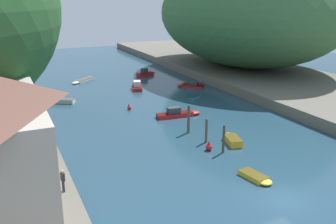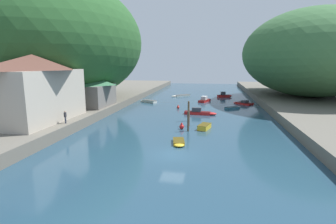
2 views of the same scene
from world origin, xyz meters
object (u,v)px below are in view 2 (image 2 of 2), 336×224
object	(u,v)px
boat_white_cruiser	(225,96)
boat_moored_right	(243,103)
boat_small_dinghy	(205,100)
boat_navy_launch	(148,101)
waterfront_building	(35,87)
channel_buoy_near	(182,126)
boat_cabin_cruiser	(205,126)
boat_far_upstream	(233,108)
boat_near_quay	(180,96)
channel_buoy_far	(178,107)
boat_red_skiff	(179,142)
person_on_quay	(65,116)
boathouse_shed	(89,90)
boat_mid_channel	(200,112)

from	to	relation	value
boat_white_cruiser	boat_moored_right	bearing A→B (deg)	-2.15
boat_small_dinghy	boat_navy_launch	bearing A→B (deg)	-144.88
waterfront_building	channel_buoy_near	xyz separation A→B (m)	(19.70, 4.30, -5.70)
boat_cabin_cruiser	boat_far_upstream	bearing A→B (deg)	88.68
boat_cabin_cruiser	boat_navy_launch	size ratio (longest dim) A/B	0.78
boat_near_quay	boat_far_upstream	distance (m)	22.67
channel_buoy_near	boat_small_dinghy	bearing A→B (deg)	84.78
waterfront_building	boat_near_quay	distance (m)	44.37
channel_buoy_far	boat_red_skiff	bearing A→B (deg)	-82.41
boat_small_dinghy	boat_white_cruiser	bearing A→B (deg)	79.53
boat_small_dinghy	boat_far_upstream	xyz separation A→B (m)	(6.11, -9.31, -0.22)
waterfront_building	channel_buoy_far	xyz separation A→B (m)	(17.01, 21.05, -5.77)
person_on_quay	boat_cabin_cruiser	bearing A→B (deg)	-83.03
channel_buoy_near	boat_red_skiff	bearing A→B (deg)	-86.06
boathouse_shed	boat_mid_channel	bearing A→B (deg)	6.15
boathouse_shed	boat_red_skiff	bearing A→B (deg)	-40.41
waterfront_building	boat_navy_launch	world-z (taller)	waterfront_building
boat_cabin_cruiser	channel_buoy_near	world-z (taller)	channel_buoy_near
boat_white_cruiser	boat_cabin_cruiser	distance (m)	36.24
boat_moored_right	channel_buoy_far	world-z (taller)	boat_moored_right
channel_buoy_near	boat_navy_launch	bearing A→B (deg)	114.47
boat_near_quay	channel_buoy_far	bearing A→B (deg)	143.30
waterfront_building	boathouse_shed	xyz separation A→B (m)	(1.23, 13.34, -1.71)
boat_moored_right	boat_navy_launch	world-z (taller)	boat_moored_right
boat_mid_channel	channel_buoy_near	distance (m)	11.46
boat_moored_right	waterfront_building	bearing A→B (deg)	173.35
waterfront_building	boat_navy_launch	distance (m)	30.37
boat_red_skiff	boat_cabin_cruiser	bearing A→B (deg)	-119.08
boat_near_quay	boat_mid_channel	bearing A→B (deg)	152.50
boat_red_skiff	channel_buoy_near	distance (m)	7.12
boat_moored_right	boat_mid_channel	size ratio (longest dim) A/B	0.80
boathouse_shed	boat_small_dinghy	xyz separation A→B (m)	(21.03, 19.01, -3.98)
boat_cabin_cruiser	person_on_quay	distance (m)	19.41
boat_near_quay	boat_far_upstream	size ratio (longest dim) A/B	1.44
boat_navy_launch	channel_buoy_near	distance (m)	26.61
boat_red_skiff	channel_buoy_far	world-z (taller)	channel_buoy_far
boat_near_quay	boathouse_shed	bearing A→B (deg)	111.45
boat_far_upstream	person_on_quay	size ratio (longest dim) A/B	2.17
boathouse_shed	boat_red_skiff	xyz separation A→B (m)	(18.96, -16.14, -4.20)
waterfront_building	boat_cabin_cruiser	world-z (taller)	waterfront_building
waterfront_building	person_on_quay	size ratio (longest dim) A/B	8.72
channel_buoy_far	boat_far_upstream	bearing A→B (deg)	9.89
channel_buoy_near	person_on_quay	bearing A→B (deg)	-161.36
channel_buoy_far	boat_small_dinghy	bearing A→B (deg)	65.07
waterfront_building	channel_buoy_near	bearing A→B (deg)	12.31
boat_white_cruiser	boat_navy_launch	world-z (taller)	boat_white_cruiser
waterfront_building	boat_white_cruiser	xyz separation A→B (m)	(27.36, 41.22, -5.62)
boat_moored_right	boat_near_quay	world-z (taller)	boat_moored_right
boat_navy_launch	boat_moored_right	bearing A→B (deg)	-59.19
boat_navy_launch	waterfront_building	bearing A→B (deg)	-168.81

